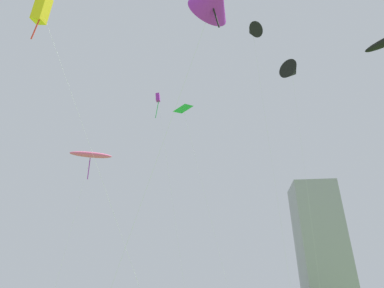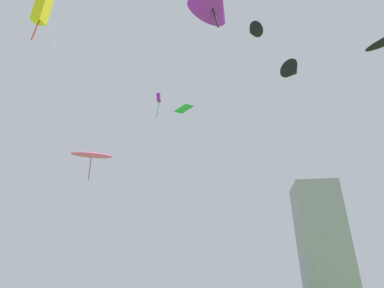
% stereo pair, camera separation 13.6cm
% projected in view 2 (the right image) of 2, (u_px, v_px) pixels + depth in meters
% --- Properties ---
extents(kite_flying_0, '(6.81, 2.19, 25.86)m').
position_uv_depth(kite_flying_0, '(184.00, 110.00, 41.93)').
color(kite_flying_0, silver).
rests_on(kite_flying_0, ground).
extents(kite_flying_1, '(10.10, 8.08, 25.51)m').
position_uv_depth(kite_flying_1, '(42.00, 10.00, 26.96)').
color(kite_flying_1, silver).
rests_on(kite_flying_1, ground).
extents(kite_flying_2, '(2.57, 3.56, 31.24)m').
position_uv_depth(kite_flying_2, '(253.00, 31.00, 36.78)').
color(kite_flying_2, silver).
rests_on(kite_flying_2, ground).
extents(kite_flying_3, '(4.67, 5.07, 31.28)m').
position_uv_depth(kite_flying_3, '(159.00, 99.00, 48.67)').
color(kite_flying_3, silver).
rests_on(kite_flying_3, ground).
extents(kite_flying_5, '(4.87, 2.51, 19.86)m').
position_uv_depth(kite_flying_5, '(92.00, 155.00, 40.43)').
color(kite_flying_5, silver).
rests_on(kite_flying_5, ground).
extents(kite_flying_6, '(3.48, 6.62, 34.33)m').
position_uv_depth(kite_flying_6, '(293.00, 71.00, 47.00)').
color(kite_flying_6, silver).
rests_on(kite_flying_6, ground).
extents(distant_highrise_0, '(19.75, 18.46, 56.34)m').
position_uv_depth(distant_highrise_0, '(324.00, 247.00, 143.54)').
color(distant_highrise_0, '#939399').
rests_on(distant_highrise_0, ground).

